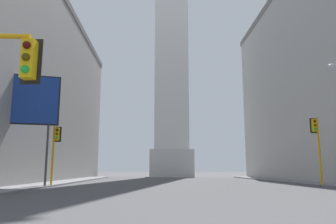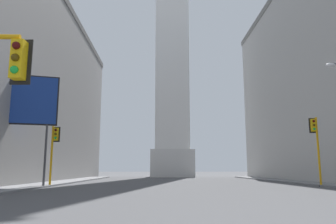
# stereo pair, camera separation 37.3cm
# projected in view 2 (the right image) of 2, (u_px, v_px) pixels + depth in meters

# --- Properties ---
(obelisk) EXTENTS (8.00, 8.00, 70.70)m
(obelisk) POSITION_uv_depth(u_px,v_px,m) (172.00, 8.00, 67.17)
(obelisk) COLOR silver
(obelisk) RESTS_ON ground_plane
(traffic_light_mid_right) EXTENTS (0.77, 0.50, 5.94)m
(traffic_light_mid_right) POSITION_uv_depth(u_px,v_px,m) (316.00, 140.00, 28.35)
(traffic_light_mid_right) COLOR orange
(traffic_light_mid_right) RESTS_ON ground_plane
(traffic_light_mid_left) EXTENTS (0.77, 0.51, 5.15)m
(traffic_light_mid_left) POSITION_uv_depth(u_px,v_px,m) (54.00, 146.00, 28.14)
(traffic_light_mid_left) COLOR orange
(traffic_light_mid_left) RESTS_ON ground_plane
(billboard_sign) EXTENTS (4.54, 1.33, 9.17)m
(billboard_sign) POSITION_uv_depth(u_px,v_px,m) (29.00, 102.00, 26.87)
(billboard_sign) COLOR #3F3F42
(billboard_sign) RESTS_ON ground_plane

